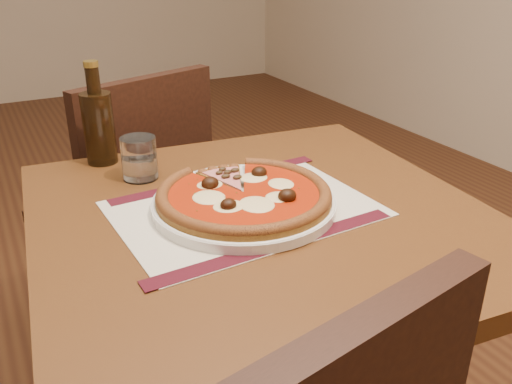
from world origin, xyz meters
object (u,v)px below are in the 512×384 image
at_px(table, 261,259).
at_px(water_glass, 139,158).
at_px(plate, 244,204).
at_px(bottle, 98,124).
at_px(chair_far, 133,201).
at_px(pizza, 244,194).

xyz_separation_m(table, water_glass, (-0.15, 0.25, 0.15)).
xyz_separation_m(plate, bottle, (-0.17, 0.36, 0.08)).
xyz_separation_m(table, plate, (-0.02, 0.02, 0.11)).
bearing_deg(table, water_glass, 120.57).
relative_size(water_glass, bottle, 0.39).
height_order(chair_far, water_glass, chair_far).
height_order(chair_far, pizza, chair_far).
bearing_deg(plate, table, -41.69).
bearing_deg(plate, water_glass, 118.40).
bearing_deg(bottle, water_glass, -69.51).
distance_m(chair_far, water_glass, 0.51).
relative_size(pizza, bottle, 1.42).
bearing_deg(pizza, plate, 85.71).
distance_m(plate, water_glass, 0.26).
height_order(table, water_glass, water_glass).
bearing_deg(chair_far, table, 77.29).
bearing_deg(pizza, table, -41.40).
height_order(pizza, water_glass, water_glass).
relative_size(plate, bottle, 1.50).
bearing_deg(table, bottle, 117.34).
xyz_separation_m(chair_far, water_glass, (-0.08, -0.41, 0.29)).
distance_m(table, plate, 0.12).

